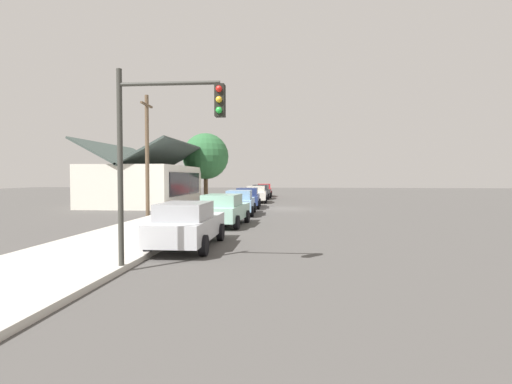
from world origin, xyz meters
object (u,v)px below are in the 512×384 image
(traffic_light_main, at_px, (160,136))
(car_navy, at_px, (248,198))
(car_seafoam, at_px, (224,210))
(car_ivory, at_px, (256,194))
(utility_pole_wooden, at_px, (147,153))
(fire_hydrant_red, at_px, (213,208))
(shade_tree, at_px, (206,156))
(car_silver, at_px, (188,224))
(car_cherry, at_px, (264,190))
(car_skyblue, at_px, (240,202))
(car_charcoal, at_px, (261,192))

(traffic_light_main, bearing_deg, car_navy, 0.58)
(traffic_light_main, bearing_deg, car_seafoam, 0.57)
(car_ivory, relative_size, utility_pole_wooden, 0.62)
(car_ivory, height_order, traffic_light_main, traffic_light_main)
(fire_hydrant_red, bearing_deg, shade_tree, 13.86)
(shade_tree, bearing_deg, car_ivory, -120.80)
(car_silver, distance_m, car_navy, 17.97)
(car_ivory, relative_size, car_cherry, 0.98)
(car_cherry, bearing_deg, car_ivory, 177.28)
(car_silver, distance_m, traffic_light_main, 4.48)
(utility_pole_wooden, bearing_deg, car_ivory, -21.80)
(car_silver, relative_size, car_skyblue, 0.99)
(car_cherry, bearing_deg, car_seafoam, 177.06)
(car_skyblue, xyz_separation_m, car_navy, (5.71, 0.14, 0.00))
(shade_tree, bearing_deg, car_charcoal, -63.47)
(car_silver, bearing_deg, fire_hydrant_red, 6.76)
(car_skyblue, distance_m, fire_hydrant_red, 1.91)
(car_seafoam, relative_size, car_charcoal, 1.03)
(car_skyblue, xyz_separation_m, traffic_light_main, (-15.84, -0.08, 2.68))
(car_ivory, height_order, shade_tree, shade_tree)
(utility_pole_wooden, bearing_deg, shade_tree, 0.34)
(car_cherry, distance_m, fire_hydrant_red, 25.19)
(car_cherry, relative_size, traffic_light_main, 0.91)
(car_seafoam, relative_size, traffic_light_main, 0.90)
(fire_hydrant_red, bearing_deg, car_seafoam, -162.47)
(car_silver, xyz_separation_m, car_skyblue, (12.26, -0.18, -0.00))
(shade_tree, bearing_deg, car_navy, -150.72)
(car_skyblue, relative_size, utility_pole_wooden, 0.65)
(car_silver, height_order, car_seafoam, same)
(car_seafoam, height_order, car_navy, same)
(car_navy, distance_m, car_charcoal, 12.68)
(car_seafoam, xyz_separation_m, car_ivory, (18.20, 0.03, 0.00))
(car_navy, relative_size, car_cherry, 1.04)
(car_navy, distance_m, traffic_light_main, 21.72)
(fire_hydrant_red, bearing_deg, car_cherry, -3.26)
(car_charcoal, relative_size, shade_tree, 0.64)
(car_seafoam, bearing_deg, car_navy, 3.92)
(car_silver, relative_size, shade_tree, 0.69)
(car_cherry, bearing_deg, car_skyblue, 177.16)
(car_ivory, bearing_deg, car_navy, 176.07)
(shade_tree, height_order, traffic_light_main, shade_tree)
(fire_hydrant_red, bearing_deg, traffic_light_main, -173.61)
(car_cherry, bearing_deg, car_silver, 176.76)
(car_cherry, height_order, utility_pole_wooden, utility_pole_wooden)
(utility_pole_wooden, height_order, fire_hydrant_red, utility_pole_wooden)
(car_ivory, bearing_deg, utility_pole_wooden, 155.07)
(car_ivory, xyz_separation_m, fire_hydrant_red, (-13.26, 1.53, -0.32))
(car_charcoal, distance_m, shade_tree, 7.32)
(car_navy, xyz_separation_m, car_ivory, (6.53, -0.09, -0.00))
(car_navy, height_order, car_cherry, same)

